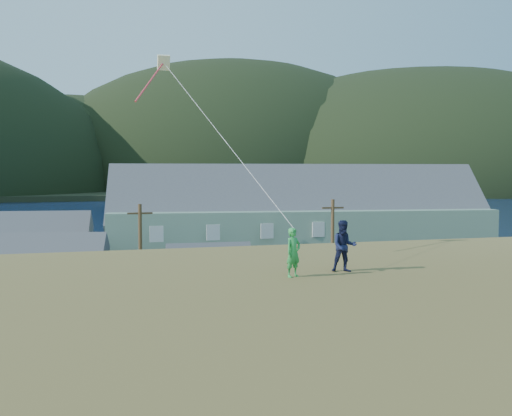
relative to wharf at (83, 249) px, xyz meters
The scene contains 15 objects.
ground 40.45m from the wharf, 81.47° to the right, with size 900.00×900.00×0.00m, color #0A1638.
grass_strip 42.43m from the wharf, 81.87° to the right, with size 110.00×8.00×0.10m, color #4C3D19.
waterfront_lot 23.77m from the wharf, 75.38° to the right, with size 72.00×36.00×0.12m, color #28282B.
wharf is the anchor object (origin of this frame).
far_shore 290.06m from the wharf, 88.81° to the left, with size 900.00×320.00×2.00m, color black.
far_hills 242.97m from the wharf, 80.14° to the left, with size 760.00×265.00×143.00m.
lodge 30.48m from the wharf, 42.69° to the right, with size 39.12×14.99×13.42m.
shed_palegreen_near 26.08m from the wharf, 93.19° to the right, with size 9.51×6.91×6.26m.
shed_white 32.83m from the wharf, 70.58° to the right, with size 7.10×4.90×5.46m.
shed_palegreen_far 14.59m from the wharf, 107.16° to the right, with size 11.89×7.63×7.57m.
utility_poles 38.82m from the wharf, 85.22° to the right, with size 31.97×0.24×8.38m.
parked_cars 18.32m from the wharf, 103.49° to the right, with size 27.26×11.22×1.53m.
kite_flyer_green 60.75m from the wharf, 82.14° to the right, with size 0.53×0.35×1.46m, color green.
kite_flyer_navy 60.64m from the wharf, 80.39° to the right, with size 0.78×0.61×1.61m, color #151A3A.
kite_rig 55.83m from the wharf, 84.64° to the right, with size 2.21×3.30×9.01m.
Camera 1 is at (-3.13, -35.65, 10.32)m, focal length 40.00 mm.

